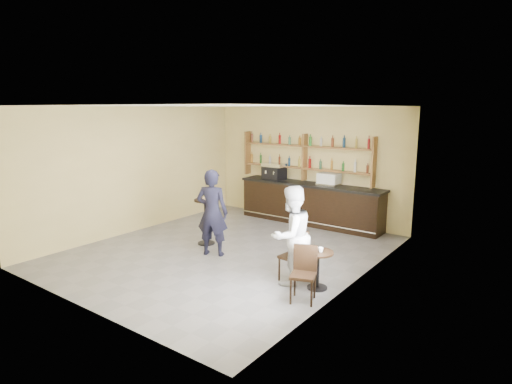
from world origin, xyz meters
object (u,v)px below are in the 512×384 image
Objects in this scene: bar_counter at (310,204)px; chair_west at (293,256)px; pastry_case at (329,179)px; chair_south at (303,275)px; man_main at (212,213)px; espresso_machine at (274,171)px; patron_second at (291,235)px; cafe_table at (318,270)px; pedestal_table at (206,222)px.

bar_counter reaches higher than chair_west.
pastry_case is 0.60× the size of chair_south.
bar_counter is 3.57m from man_main.
espresso_machine reaches higher than bar_counter.
patron_second is at bearing -42.51° from espresso_machine.
pastry_case is 3.67m from man_main.
chair_south is at bearing 61.18° from patron_second.
chair_south is at bearing -41.23° from espresso_machine.
cafe_table is at bearing 111.77° from patron_second.
pastry_case is 3.97m from chair_west.
bar_counter is at bearing 97.84° from chair_south.
espresso_machine is at bearing 180.00° from bar_counter.
bar_counter is at bearing 120.98° from cafe_table.
chair_west is at bearing 152.42° from man_main.
patron_second is (-0.52, -0.07, 0.56)m from cafe_table.
man_main is at bearing -97.15° from bar_counter.
espresso_machine reaches higher than chair_west.
chair_west reaches higher than cafe_table.
bar_counter is 4.51× the size of chair_south.
pastry_case is 4.03m from patron_second.
bar_counter is at bearing -148.50° from chair_west.
chair_west reaches higher than chair_south.
cafe_table is 0.57m from chair_west.
chair_west is (2.15, -0.19, -0.47)m from man_main.
chair_west is at bearing -73.27° from pastry_case.
man_main is 2.04× the size of chair_south.
espresso_machine is 0.94× the size of cafe_table.
pastry_case reaches higher than pedestal_table.
pastry_case is 0.51× the size of pedestal_table.
chair_west is (-0.55, 0.05, 0.13)m from cafe_table.
espresso_machine is at bearing 179.46° from pastry_case.
man_main reaches higher than bar_counter.
espresso_machine is at bearing -128.00° from patron_second.
pastry_case is at bearing 61.75° from pedestal_table.
cafe_table is at bearing 152.41° from man_main.
man_main is 1.04× the size of patron_second.
patron_second reaches higher than chair_south.
chair_south is at bearing -85.24° from cafe_table.
patron_second is (2.82, -0.79, 0.37)m from pedestal_table.
pedestal_table is 3.64m from chair_south.
espresso_machine is 1.76m from pastry_case.
bar_counter is 1.44m from espresso_machine.
pedestal_table is 2.87m from chair_west.
pedestal_table is at bearing -59.19° from man_main.
pedestal_table is at bearing -118.79° from pastry_case.
bar_counter is 4.22m from patron_second.
chair_west is 1.02× the size of chair_south.
pedestal_table is at bearing 167.84° from cafe_table.
pedestal_table is 0.89m from man_main.
chair_south is (1.75, -4.36, -0.84)m from pastry_case.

